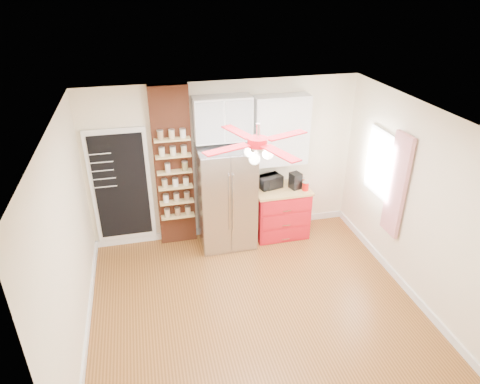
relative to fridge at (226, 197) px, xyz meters
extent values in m
plane|color=#915924|center=(0.05, -1.63, -0.88)|extent=(4.50, 4.50, 0.00)
plane|color=white|center=(0.05, -1.63, 1.83)|extent=(4.50, 4.50, 0.00)
cube|color=#EFE5C0|center=(0.05, 0.37, 0.48)|extent=(4.50, 0.02, 2.70)
cube|color=#EFE5C0|center=(0.05, -3.63, 0.48)|extent=(4.50, 0.02, 2.70)
cube|color=#EFE5C0|center=(-2.20, -1.63, 0.48)|extent=(0.02, 4.00, 2.70)
cube|color=#EFE5C0|center=(2.30, -1.63, 0.48)|extent=(0.02, 4.00, 2.70)
cube|color=white|center=(-1.65, 0.34, 0.23)|extent=(0.95, 0.04, 1.95)
cube|color=black|center=(-1.65, 0.32, 0.23)|extent=(0.82, 0.02, 1.78)
cube|color=brown|center=(-0.80, 0.29, 0.48)|extent=(0.60, 0.16, 2.70)
cube|color=#A4A4A9|center=(0.00, 0.00, 0.00)|extent=(0.90, 0.70, 1.75)
cube|color=white|center=(0.00, 0.20, 1.27)|extent=(0.90, 0.35, 0.70)
cube|color=red|center=(0.97, 0.05, -0.45)|extent=(0.90, 0.60, 0.86)
cube|color=#DDAE60|center=(0.97, 0.05, 0.01)|extent=(0.94, 0.64, 0.04)
cube|color=white|center=(0.97, 0.22, 1.00)|extent=(0.90, 0.30, 1.15)
cube|color=white|center=(2.28, -0.73, 0.68)|extent=(0.04, 0.75, 1.05)
cube|color=red|center=(2.23, -1.28, 0.57)|extent=(0.06, 0.40, 1.55)
cylinder|color=silver|center=(0.05, -1.63, 1.68)|extent=(0.05, 0.05, 0.20)
cylinder|color=#B10A13|center=(0.05, -1.63, 1.56)|extent=(0.24, 0.24, 0.10)
sphere|color=white|center=(0.05, -1.63, 1.40)|extent=(0.13, 0.13, 0.13)
imported|color=black|center=(0.78, 0.14, 0.13)|extent=(0.44, 0.36, 0.21)
cube|color=black|center=(1.19, 0.01, 0.16)|extent=(0.21, 0.22, 0.28)
cylinder|color=red|center=(1.33, -0.10, 0.10)|extent=(0.11, 0.11, 0.14)
cylinder|color=red|center=(1.34, 0.08, 0.09)|extent=(0.11, 0.11, 0.13)
cylinder|color=beige|center=(-0.90, 0.12, 0.57)|extent=(0.10, 0.10, 0.14)
cylinder|color=olive|center=(-0.63, 0.13, 0.57)|extent=(0.12, 0.12, 0.14)
camera|label=1|loc=(-1.22, -6.08, 3.29)|focal=32.00mm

